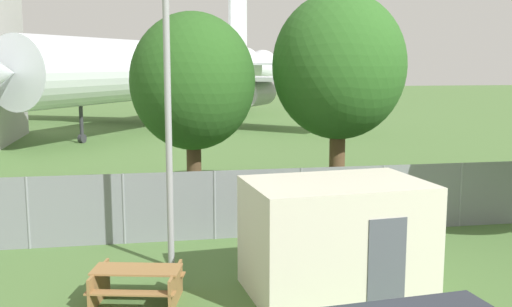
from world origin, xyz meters
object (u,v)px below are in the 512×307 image
Objects in this scene: airplane at (166,70)px; tree_near_hangar at (339,67)px; portable_cabin at (336,237)px; picnic_bench_near_cabin at (137,281)px; tree_behind_benches at (193,82)px.

tree_near_hangar is at bearing 43.30° from airplane.
picnic_bench_near_cabin is (-4.31, 0.11, -0.77)m from portable_cabin.
picnic_bench_near_cabin is 11.38m from tree_near_hangar.
picnic_bench_near_cabin is at bearing -131.26° from tree_near_hangar.
portable_cabin is at bearing -108.05° from tree_near_hangar.
portable_cabin is at bearing 36.83° from airplane.
airplane is at bearing 90.12° from tree_behind_benches.
tree_near_hangar is at bearing -4.65° from tree_behind_benches.
tree_near_hangar is (2.61, 8.00, 3.65)m from portable_cabin.
airplane is at bearing 87.09° from picnic_bench_near_cabin.
airplane is 35.74m from picnic_bench_near_cabin.
picnic_bench_near_cabin is at bearing -102.63° from tree_behind_benches.
tree_near_hangar is (6.92, 7.88, 4.42)m from picnic_bench_near_cabin.
airplane reaches higher than picnic_bench_near_cabin.
tree_behind_benches is at bearing 175.35° from tree_near_hangar.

